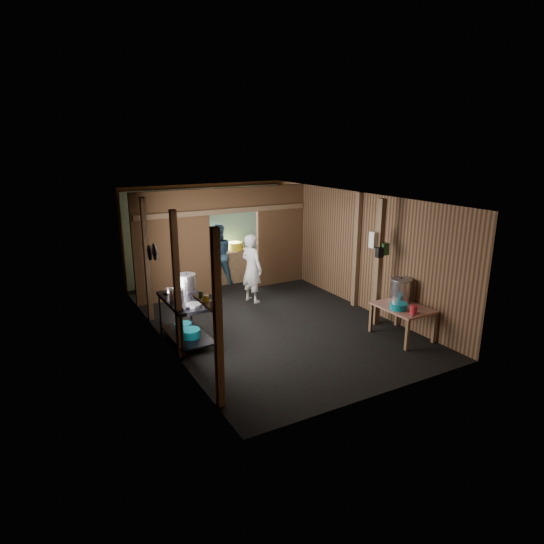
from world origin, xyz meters
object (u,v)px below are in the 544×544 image
stove_pot_large (187,283)px  pink_bucket (413,310)px  prep_table (402,322)px  yellow_tub (236,246)px  cook (252,268)px  stock_pot (401,291)px  gas_range (187,321)px

stove_pot_large → pink_bucket: size_ratio=2.29×
prep_table → pink_bucket: pink_bucket is taller
pink_bucket → yellow_tub: bearing=101.5°
yellow_tub → cook: size_ratio=0.24×
prep_table → cook: 3.67m
yellow_tub → cook: bearing=-102.7°
stock_pot → pink_bucket: (-0.28, -0.63, -0.14)m
stove_pot_large → yellow_tub: 3.67m
yellow_tub → gas_range: bearing=-127.6°
prep_table → stove_pot_large: stove_pot_large is taller
stove_pot_large → cook: bearing=28.8°
gas_range → pink_bucket: (3.60, -2.14, 0.27)m
stock_pot → cook: size_ratio=0.30×
yellow_tub → stock_pot: bearing=-73.9°
prep_table → stove_pot_large: (-3.54, 2.20, 0.72)m
cook → yellow_tub: bearing=-30.4°
stock_pot → cook: bearing=120.6°
gas_range → yellow_tub: size_ratio=3.79×
prep_table → stock_pot: bearing=57.3°
stove_pot_large → stock_pot: (3.71, -1.93, -0.18)m
gas_range → cook: (2.11, 1.49, 0.38)m
gas_range → cook: cook is taller
gas_range → prep_table: 4.11m
gas_range → yellow_tub: (2.50, 3.25, 0.52)m
yellow_tub → cook: (-0.40, -1.76, -0.14)m
gas_range → stock_pot: stock_pot is taller
cook → stove_pot_large: bearing=101.1°
prep_table → yellow_tub: yellow_tub is taller
gas_range → cook: 2.61m
stock_pot → yellow_tub: stock_pot is taller
prep_table → yellow_tub: 5.21m
stove_pot_large → stock_pot: stove_pot_large is taller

